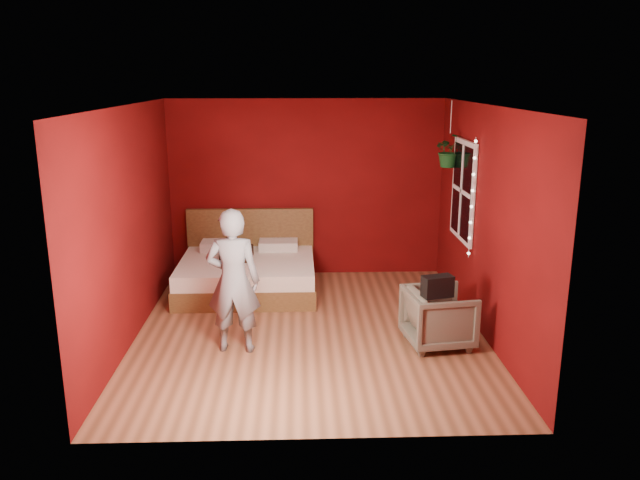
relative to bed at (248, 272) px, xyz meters
The scene contains 10 objects.
floor 1.73m from the bed, 61.00° to the right, with size 4.50×4.50×0.00m, color #9B5E3E.
room_walls 2.22m from the bed, 61.00° to the right, with size 4.04×4.54×2.62m.
window 3.11m from the bed, 12.08° to the right, with size 0.05×0.97×1.27m.
fairy_lights 3.23m from the bed, 22.07° to the right, with size 0.04×0.04×1.45m.
bed is the anchor object (origin of this frame).
person 2.05m from the bed, 89.71° to the right, with size 0.58×0.38×1.58m, color slate.
armchair 2.96m from the bed, 40.50° to the right, with size 0.69×0.71×0.65m, color #686352.
handbag 3.08m from the bed, 44.49° to the right, with size 0.32×0.16×0.23m, color black.
throw_pillow 0.31m from the bed, behind, with size 0.43×0.43×0.15m, color black.
hanging_plant 3.20m from the bed, ahead, with size 0.46×0.41×0.87m.
Camera 1 is at (-0.13, -6.81, 2.91)m, focal length 35.00 mm.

